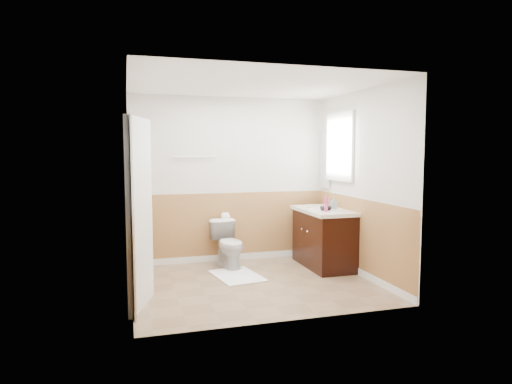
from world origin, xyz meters
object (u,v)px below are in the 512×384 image
object	(u,v)px
toilet	(229,244)
bath_mat	(237,276)
vanity_cabinet	(324,239)
soap_dispenser	(333,203)
lotion_bottle	(326,204)

from	to	relation	value
toilet	bath_mat	bearing A→B (deg)	-99.28
toilet	vanity_cabinet	xyz separation A→B (m)	(1.34, -0.34, 0.06)
toilet	vanity_cabinet	size ratio (longest dim) A/B	0.62
toilet	soap_dispenser	world-z (taller)	soap_dispenser
bath_mat	vanity_cabinet	distance (m)	1.41
bath_mat	lotion_bottle	xyz separation A→B (m)	(1.24, -0.11, 0.95)
toilet	soap_dispenser	distance (m)	1.63
bath_mat	lotion_bottle	world-z (taller)	lotion_bottle
vanity_cabinet	bath_mat	bearing A→B (deg)	-172.92
bath_mat	soap_dispenser	size ratio (longest dim) A/B	4.60
toilet	lotion_bottle	size ratio (longest dim) A/B	3.10
bath_mat	soap_dispenser	distance (m)	1.74
lotion_bottle	toilet	bearing A→B (deg)	153.68
vanity_cabinet	soap_dispenser	world-z (taller)	soap_dispenser
toilet	soap_dispenser	xyz separation A→B (m)	(1.46, -0.39, 0.60)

